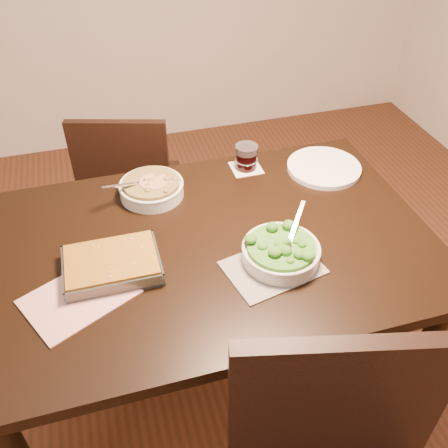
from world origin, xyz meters
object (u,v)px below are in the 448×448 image
table (208,264)px  stew_bowl (152,188)px  baking_dish (112,265)px  chair_far (130,184)px  dinner_plate (324,168)px  broccoli_bowl (281,252)px  wine_tumbler (246,156)px

table → stew_bowl: bearing=112.5°
baking_dish → chair_far: 0.88m
stew_bowl → baking_dish: stew_bowl is taller
table → chair_far: chair_far is taller
stew_bowl → dinner_plate: (0.64, -0.02, -0.02)m
baking_dish → dinner_plate: 0.87m
broccoli_bowl → table: bearing=144.5°
chair_far → table: bearing=118.6°
baking_dish → dinner_plate: size_ratio=1.01×
baking_dish → stew_bowl: bearing=63.0°
table → dinner_plate: 0.59m
baking_dish → wine_tumbler: size_ratio=2.96×
baking_dish → wine_tumbler: bearing=37.2°
stew_bowl → wine_tumbler: size_ratio=2.57×
table → wine_tumbler: wine_tumbler is taller
table → chair_far: bearing=102.0°
broccoli_bowl → stew_bowl: bearing=126.1°
dinner_plate → chair_far: 0.89m
table → broccoli_bowl: (0.19, -0.13, 0.13)m
wine_tumbler → dinner_plate: (0.27, -0.09, -0.04)m
stew_bowl → wine_tumbler: (0.36, 0.07, 0.02)m
chair_far → dinner_plate: bearing=159.9°
wine_tumbler → dinner_plate: 0.29m
table → wine_tumbler: 0.46m
wine_tumbler → chair_far: same height
stew_bowl → dinner_plate: 0.64m
table → dinner_plate: (0.52, 0.27, 0.10)m
table → dinner_plate: dinner_plate is taller
table → broccoli_bowl: broccoli_bowl is taller
broccoli_bowl → wine_tumbler: wine_tumbler is taller
stew_bowl → broccoli_bowl: size_ratio=1.00×
stew_bowl → baking_dish: (-0.17, -0.33, -0.01)m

